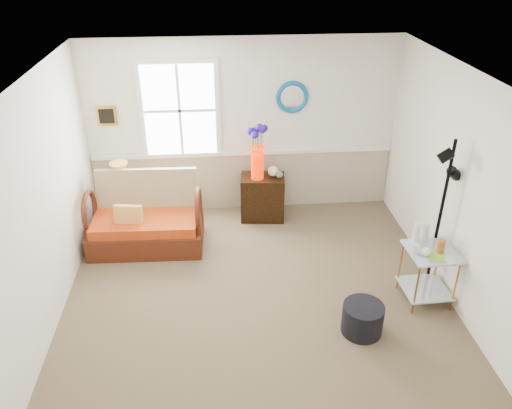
{
  "coord_description": "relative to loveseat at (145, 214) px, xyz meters",
  "views": [
    {
      "loc": [
        -0.43,
        -4.39,
        3.84
      ],
      "look_at": [
        0.01,
        0.5,
        1.12
      ],
      "focal_mm": 35.0,
      "sensor_mm": 36.0,
      "label": 1
    }
  ],
  "objects": [
    {
      "name": "floor",
      "position": [
        1.4,
        -1.52,
        -0.49
      ],
      "size": [
        4.5,
        5.0,
        0.01
      ],
      "primitive_type": "cube",
      "color": "brown",
      "rests_on": "ground"
    },
    {
      "name": "ceiling",
      "position": [
        1.4,
        -1.52,
        2.11
      ],
      "size": [
        4.5,
        5.0,
        0.01
      ],
      "primitive_type": "cube",
      "color": "white",
      "rests_on": "walls"
    },
    {
      "name": "walls",
      "position": [
        1.4,
        -1.52,
        0.81
      ],
      "size": [
        4.51,
        5.01,
        2.6
      ],
      "color": "white",
      "rests_on": "floor"
    },
    {
      "name": "wainscot",
      "position": [
        1.4,
        0.96,
        -0.04
      ],
      "size": [
        4.46,
        0.02,
        0.9
      ],
      "primitive_type": "cube",
      "color": "tan",
      "rests_on": "walls"
    },
    {
      "name": "chair_rail",
      "position": [
        1.4,
        0.95,
        0.43
      ],
      "size": [
        4.46,
        0.04,
        0.06
      ],
      "primitive_type": "cube",
      "color": "white",
      "rests_on": "walls"
    },
    {
      "name": "window",
      "position": [
        0.5,
        0.95,
        1.11
      ],
      "size": [
        1.14,
        0.06,
        1.44
      ],
      "primitive_type": null,
      "color": "white",
      "rests_on": "walls"
    },
    {
      "name": "picture",
      "position": [
        -0.52,
        0.96,
        1.06
      ],
      "size": [
        0.28,
        0.03,
        0.28
      ],
      "primitive_type": "cube",
      "color": "#AF8621",
      "rests_on": "walls"
    },
    {
      "name": "mirror",
      "position": [
        2.1,
        0.96,
        1.26
      ],
      "size": [
        0.47,
        0.07,
        0.47
      ],
      "primitive_type": "torus",
      "rotation": [
        1.57,
        0.0,
        0.0
      ],
      "color": "#0065B0",
      "rests_on": "walls"
    },
    {
      "name": "loveseat",
      "position": [
        0.0,
        0.0,
        0.0
      ],
      "size": [
        1.53,
        0.9,
        0.98
      ],
      "primitive_type": null,
      "rotation": [
        0.0,
        0.0,
        -0.04
      ],
      "color": "#5E2715",
      "rests_on": "floor"
    },
    {
      "name": "throw_pillow",
      "position": [
        -0.2,
        -0.14,
        0.01
      ],
      "size": [
        0.38,
        0.15,
        0.37
      ],
      "primitive_type": null,
      "rotation": [
        0.0,
        0.0,
        -0.17
      ],
      "color": "orange",
      "rests_on": "loveseat"
    },
    {
      "name": "lamp_stand",
      "position": [
        -0.39,
        0.49,
        -0.21
      ],
      "size": [
        0.33,
        0.33,
        0.56
      ],
      "primitive_type": null,
      "rotation": [
        0.0,
        0.0,
        0.05
      ],
      "color": "black",
      "rests_on": "floor"
    },
    {
      "name": "table_lamp",
      "position": [
        -0.36,
        0.51,
        0.3
      ],
      "size": [
        0.31,
        0.31,
        0.46
      ],
      "primitive_type": null,
      "rotation": [
        0.0,
        0.0,
        0.28
      ],
      "color": "#B1802D",
      "rests_on": "lamp_stand"
    },
    {
      "name": "potted_plant",
      "position": [
        -0.26,
        0.52,
        0.21
      ],
      "size": [
        0.41,
        0.44,
        0.29
      ],
      "primitive_type": "imported",
      "rotation": [
        0.0,
        0.0,
        -0.23
      ],
      "color": "#46723A",
      "rests_on": "lamp_stand"
    },
    {
      "name": "cabinet",
      "position": [
        1.65,
        0.6,
        -0.15
      ],
      "size": [
        0.68,
        0.47,
        0.68
      ],
      "primitive_type": null,
      "rotation": [
        0.0,
        0.0,
        -0.11
      ],
      "color": "black",
      "rests_on": "floor"
    },
    {
      "name": "flower_vase",
      "position": [
        1.57,
        0.58,
        0.59
      ],
      "size": [
        0.28,
        0.28,
        0.8
      ],
      "primitive_type": null,
      "rotation": [
        0.0,
        0.0,
        -0.21
      ],
      "color": "#F62400",
      "rests_on": "cabinet"
    },
    {
      "name": "side_table",
      "position": [
        3.35,
        -1.47,
        -0.15
      ],
      "size": [
        0.56,
        0.56,
        0.69
      ],
      "primitive_type": null,
      "rotation": [
        0.0,
        0.0,
        0.04
      ],
      "color": "#B48539",
      "rests_on": "floor"
    },
    {
      "name": "tabletop_items",
      "position": [
        3.32,
        -1.43,
        0.33
      ],
      "size": [
        0.53,
        0.53,
        0.27
      ],
      "primitive_type": null,
      "rotation": [
        0.0,
        0.0,
        -0.22
      ],
      "color": "silver",
      "rests_on": "side_table"
    },
    {
      "name": "floor_lamp",
      "position": [
        3.5,
        -1.21,
        0.46
      ],
      "size": [
        0.28,
        0.28,
        1.91
      ],
      "primitive_type": null,
      "rotation": [
        0.0,
        0.0,
        -0.03
      ],
      "color": "black",
      "rests_on": "floor"
    },
    {
      "name": "ottoman",
      "position": [
        2.48,
        -1.93,
        -0.32
      ],
      "size": [
        0.55,
        0.55,
        0.34
      ],
      "primitive_type": "cylinder",
      "rotation": [
        0.0,
        0.0,
        0.27
      ],
      "color": "black",
      "rests_on": "floor"
    }
  ]
}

